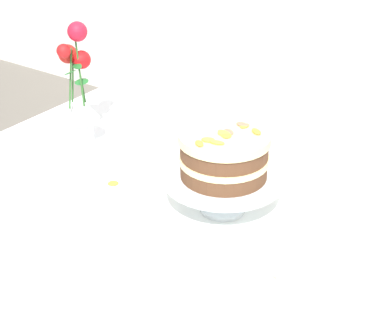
{
  "coord_description": "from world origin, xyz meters",
  "views": [
    {
      "loc": [
        0.76,
        -1.02,
        1.56
      ],
      "look_at": [
        0.04,
        0.02,
        0.86
      ],
      "focal_mm": 57.54,
      "sensor_mm": 36.0,
      "label": 1
    }
  ],
  "objects_px": {
    "cake_stand": "(223,181)",
    "teacup": "(254,273)",
    "flower_vase": "(79,95)",
    "layer_cake": "(224,154)",
    "dining_table": "(168,245)"
  },
  "relations": [
    {
      "from": "dining_table",
      "to": "teacup",
      "type": "distance_m",
      "value": 0.33
    },
    {
      "from": "teacup",
      "to": "dining_table",
      "type": "bearing_deg",
      "value": 161.24
    },
    {
      "from": "layer_cake",
      "to": "flower_vase",
      "type": "xyz_separation_m",
      "value": [
        -0.54,
        0.07,
        -0.0
      ]
    },
    {
      "from": "dining_table",
      "to": "layer_cake",
      "type": "distance_m",
      "value": 0.28
    },
    {
      "from": "teacup",
      "to": "layer_cake",
      "type": "bearing_deg",
      "value": 135.87
    },
    {
      "from": "teacup",
      "to": "cake_stand",
      "type": "bearing_deg",
      "value": 135.87
    },
    {
      "from": "cake_stand",
      "to": "teacup",
      "type": "bearing_deg",
      "value": -44.13
    },
    {
      "from": "flower_vase",
      "to": "cake_stand",
      "type": "bearing_deg",
      "value": -7.76
    },
    {
      "from": "dining_table",
      "to": "flower_vase",
      "type": "xyz_separation_m",
      "value": [
        -0.43,
        0.16,
        0.25
      ]
    },
    {
      "from": "cake_stand",
      "to": "teacup",
      "type": "relative_size",
      "value": 2.23
    },
    {
      "from": "cake_stand",
      "to": "flower_vase",
      "type": "height_order",
      "value": "flower_vase"
    },
    {
      "from": "layer_cake",
      "to": "cake_stand",
      "type": "bearing_deg",
      "value": 154.4
    },
    {
      "from": "dining_table",
      "to": "layer_cake",
      "type": "height_order",
      "value": "layer_cake"
    },
    {
      "from": "layer_cake",
      "to": "teacup",
      "type": "bearing_deg",
      "value": -44.13
    },
    {
      "from": "cake_stand",
      "to": "flower_vase",
      "type": "relative_size",
      "value": 0.78
    }
  ]
}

